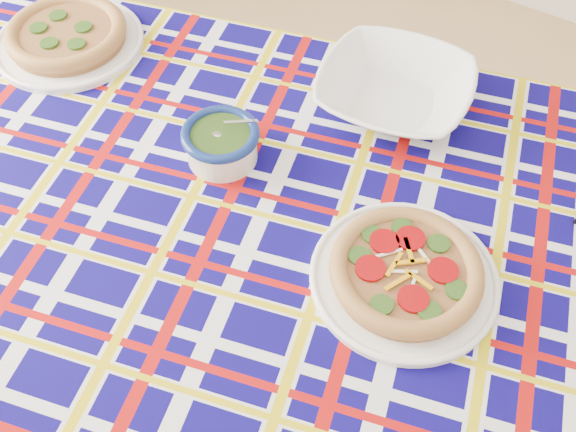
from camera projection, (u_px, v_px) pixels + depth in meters
The scene contains 6 objects.
dining_table at pixel (292, 270), 1.07m from camera, with size 1.82×1.40×0.75m.
tablecloth at pixel (292, 261), 1.05m from camera, with size 1.64×1.04×0.11m, color #0A0456, non-canonical shape.
main_focaccia_plate at pixel (406, 271), 0.95m from camera, with size 0.29×0.29×0.06m, color brown, non-canonical shape.
pesto_bowl at pixel (221, 141), 1.09m from camera, with size 0.13×0.13×0.08m, color #1A330D, non-canonical shape.
serving_bowl at pixel (394, 91), 1.17m from camera, with size 0.28×0.28×0.07m, color white.
second_focaccia_plate at pixel (67, 34), 1.29m from camera, with size 0.31×0.31×0.06m, color brown, non-canonical shape.
Camera 1 is at (0.23, -0.48, 1.59)m, focal length 40.00 mm.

